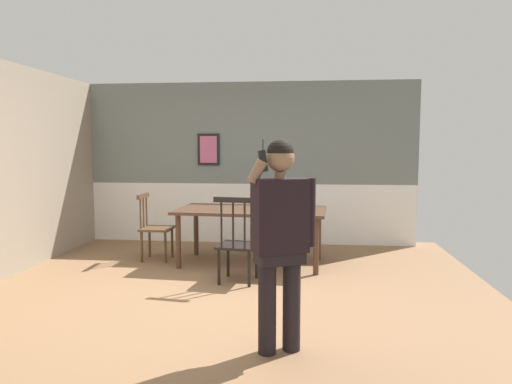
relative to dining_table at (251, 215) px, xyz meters
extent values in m
plane|color=#846042|center=(-0.22, -1.36, -0.68)|extent=(6.19, 6.19, 0.00)
cube|color=slate|center=(-0.22, 1.45, 1.13)|extent=(5.43, 0.12, 1.65)
cube|color=white|center=(-0.22, 1.46, -0.19)|extent=(5.43, 0.14, 0.98)
cube|color=white|center=(-0.22, 1.43, 0.30)|extent=(5.43, 0.05, 0.06)
cube|color=black|center=(-0.86, 1.38, 0.87)|extent=(0.36, 0.03, 0.52)
cube|color=#C15A83|center=(-0.86, 1.36, 0.87)|extent=(0.28, 0.01, 0.44)
cube|color=#4C3323|center=(0.00, 0.00, 0.06)|extent=(2.05, 1.12, 0.04)
cylinder|color=#4C3323|center=(-0.92, -0.34, -0.32)|extent=(0.07, 0.07, 0.72)
cylinder|color=#4C3323|center=(0.87, -0.45, -0.32)|extent=(0.07, 0.07, 0.72)
cylinder|color=#4C3323|center=(-0.87, 0.45, -0.32)|extent=(0.07, 0.07, 0.72)
cylinder|color=#4C3323|center=(0.92, 0.34, -0.32)|extent=(0.07, 0.07, 0.72)
cube|color=black|center=(-0.05, -0.84, -0.25)|extent=(0.51, 0.51, 0.03)
cube|color=black|center=(-0.08, -1.05, 0.32)|extent=(0.45, 0.10, 0.06)
cylinder|color=black|center=(-0.22, -1.03, 0.06)|extent=(0.02, 0.02, 0.58)
cylinder|color=black|center=(-0.08, -1.05, 0.06)|extent=(0.02, 0.02, 0.58)
cylinder|color=black|center=(0.05, -1.06, 0.06)|extent=(0.02, 0.02, 0.58)
cylinder|color=black|center=(-0.21, -0.64, -0.47)|extent=(0.04, 0.04, 0.42)
cylinder|color=black|center=(0.15, -0.69, -0.47)|extent=(0.04, 0.04, 0.42)
cylinder|color=black|center=(-0.26, -1.00, -0.47)|extent=(0.04, 0.04, 0.42)
cylinder|color=black|center=(0.10, -1.05, -0.47)|extent=(0.04, 0.04, 0.42)
cube|color=#513823|center=(-1.34, 0.09, -0.23)|extent=(0.42, 0.42, 0.03)
cube|color=#513823|center=(-1.53, 0.09, 0.23)|extent=(0.04, 0.42, 0.06)
cylinder|color=#513823|center=(-1.53, 0.21, 0.02)|extent=(0.02, 0.02, 0.48)
cylinder|color=#513823|center=(-1.53, 0.09, 0.02)|extent=(0.02, 0.02, 0.48)
cylinder|color=#513823|center=(-1.53, -0.04, 0.02)|extent=(0.02, 0.02, 0.48)
cylinder|color=#513823|center=(-1.18, 0.26, -0.46)|extent=(0.04, 0.04, 0.43)
cylinder|color=#513823|center=(-1.18, -0.08, -0.46)|extent=(0.04, 0.04, 0.43)
cylinder|color=#513823|center=(-1.51, 0.25, -0.46)|extent=(0.04, 0.04, 0.43)
cylinder|color=#513823|center=(-1.51, -0.08, -0.46)|extent=(0.04, 0.04, 0.43)
cylinder|color=black|center=(0.64, -2.66, -0.28)|extent=(0.14, 0.14, 0.80)
cylinder|color=black|center=(0.45, -2.75, -0.28)|extent=(0.14, 0.14, 0.80)
cube|color=black|center=(0.54, -2.70, 0.09)|extent=(0.42, 0.33, 0.12)
cube|color=black|center=(0.54, -2.70, 0.40)|extent=(0.46, 0.37, 0.57)
cylinder|color=black|center=(0.77, -2.60, 0.41)|extent=(0.09, 0.09, 0.54)
cylinder|color=#936B4C|center=(0.38, -2.79, 0.74)|extent=(0.16, 0.09, 0.19)
cylinder|color=#936B4C|center=(0.54, -2.70, 0.71)|extent=(0.09, 0.09, 0.05)
sphere|color=#936B4C|center=(0.54, -2.70, 0.84)|extent=(0.22, 0.22, 0.22)
sphere|color=black|center=(0.54, -2.70, 0.88)|extent=(0.21, 0.21, 0.21)
cube|color=black|center=(0.42, -2.79, 0.82)|extent=(0.08, 0.06, 0.17)
cylinder|color=black|center=(0.42, -2.79, 0.94)|extent=(0.01, 0.01, 0.08)
camera|label=1|loc=(0.74, -6.27, 0.94)|focal=33.11mm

